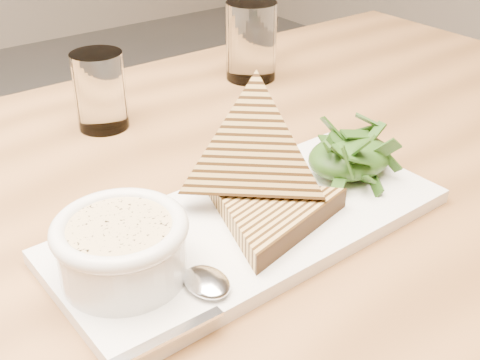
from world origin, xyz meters
TOP-DOWN VIEW (x-y plane):
  - table_top at (0.20, -0.13)m, footprint 1.32×0.88m
  - table_leg_br at (0.81, 0.26)m, footprint 0.06×0.06m
  - platter at (0.12, -0.20)m, footprint 0.41×0.19m
  - soup_bowl at (-0.02, -0.20)m, footprint 0.11×0.11m
  - soup at (-0.02, -0.20)m, footprint 0.09×0.09m
  - bowl_rim at (-0.02, -0.20)m, footprint 0.12×0.12m
  - sandwich_flat at (0.13, -0.21)m, footprint 0.20×0.20m
  - sandwich_lean at (0.14, -0.17)m, footprint 0.24×0.24m
  - salad_base at (0.26, -0.19)m, footprint 0.10×0.08m
  - arugula_pile at (0.26, -0.19)m, footprint 0.11×0.10m
  - spoon_bowl at (0.02, -0.26)m, footprint 0.04×0.05m
  - spoon_handle at (-0.05, -0.29)m, footprint 0.12×0.01m
  - glass_near at (0.11, 0.12)m, footprint 0.07×0.07m
  - glass_far at (0.38, 0.14)m, footprint 0.08×0.08m

SIDE VIEW (x-z plane):
  - table_leg_br at x=0.81m, z-range 0.00..0.73m
  - table_top at x=0.20m, z-range 0.73..0.77m
  - platter at x=0.12m, z-range 0.77..0.79m
  - spoon_handle at x=-0.05m, z-range 0.79..0.79m
  - spoon_bowl at x=0.02m, z-range 0.79..0.80m
  - sandwich_flat at x=0.13m, z-range 0.79..0.81m
  - salad_base at x=0.26m, z-range 0.79..0.83m
  - soup_bowl at x=-0.02m, z-range 0.79..0.83m
  - arugula_pile at x=0.26m, z-range 0.79..0.84m
  - glass_near at x=0.11m, z-range 0.77..0.88m
  - glass_far at x=0.38m, z-range 0.77..0.89m
  - soup at x=-0.02m, z-range 0.83..0.84m
  - bowl_rim at x=-0.02m, z-range 0.83..0.84m
  - sandwich_lean at x=0.14m, z-range 0.75..0.94m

